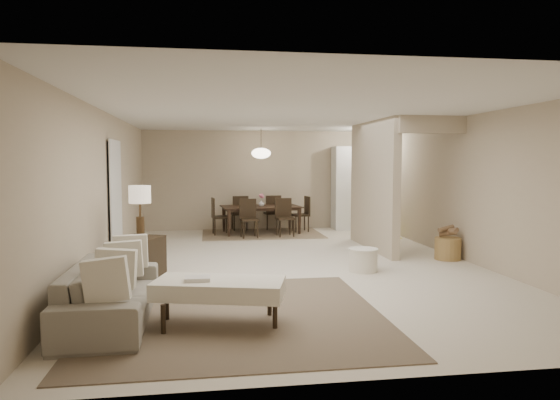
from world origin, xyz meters
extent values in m
plane|color=beige|center=(0.00, 0.00, 0.00)|extent=(9.00, 9.00, 0.00)
plane|color=white|center=(0.00, 0.00, 2.50)|extent=(9.00, 9.00, 0.00)
plane|color=#BCA98E|center=(0.00, 4.50, 1.25)|extent=(6.00, 0.00, 6.00)
plane|color=#BCA98E|center=(-3.00, 0.00, 1.25)|extent=(0.00, 9.00, 9.00)
plane|color=#BCA98E|center=(3.00, 0.00, 1.25)|extent=(0.00, 9.00, 9.00)
cube|color=#BCA98E|center=(1.80, 1.25, 1.25)|extent=(0.15, 2.50, 2.50)
cube|color=black|center=(-2.97, 0.60, 1.02)|extent=(0.04, 0.90, 2.04)
cube|color=white|center=(2.35, 4.15, 1.05)|extent=(1.20, 0.55, 2.10)
cylinder|color=white|center=(2.30, 3.20, 2.46)|extent=(0.44, 0.44, 0.05)
cube|color=brown|center=(-1.10, -2.68, 0.01)|extent=(3.20, 3.20, 0.01)
imported|color=gray|center=(-2.45, -2.68, 0.30)|extent=(2.10, 0.84, 0.61)
cube|color=white|center=(-1.30, -2.98, 0.39)|extent=(1.45, 0.92, 0.18)
cylinder|color=black|center=(-1.86, -3.20, 0.15)|extent=(0.05, 0.05, 0.30)
cylinder|color=black|center=(-0.75, -3.20, 0.15)|extent=(0.05, 0.05, 0.30)
cylinder|color=black|center=(-1.86, -2.76, 0.15)|extent=(0.05, 0.05, 0.30)
cylinder|color=black|center=(-0.75, -2.76, 0.15)|extent=(0.05, 0.05, 0.30)
cube|color=black|center=(-2.40, -0.61, 0.30)|extent=(0.72, 0.72, 0.60)
cylinder|color=#49351F|center=(-2.40, -0.61, 0.75)|extent=(0.12, 0.12, 0.30)
cylinder|color=#49351F|center=(-2.40, -0.61, 1.03)|extent=(0.03, 0.03, 0.26)
cylinder|color=beige|center=(-2.40, -0.61, 1.23)|extent=(0.32, 0.32, 0.26)
cylinder|color=white|center=(0.99, -0.71, 0.18)|extent=(0.46, 0.46, 0.36)
cylinder|color=olive|center=(2.75, 0.00, 0.19)|extent=(0.51, 0.51, 0.38)
cube|color=#7C634D|center=(-0.14, 3.70, 0.01)|extent=(2.80, 2.10, 0.01)
imported|color=black|center=(-0.14, 3.70, 0.33)|extent=(1.96, 1.23, 0.65)
imported|color=white|center=(-0.14, 3.70, 0.73)|extent=(0.18, 0.18, 0.14)
cube|color=yellow|center=(2.48, 2.70, 0.01)|extent=(0.88, 0.56, 0.01)
cylinder|color=#49351F|center=(-0.14, 3.70, 2.25)|extent=(0.02, 0.02, 0.50)
ellipsoid|color=#FFEAC6|center=(-0.14, 3.70, 1.92)|extent=(0.46, 0.46, 0.25)
camera|label=1|loc=(-1.42, -8.14, 1.70)|focal=32.00mm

